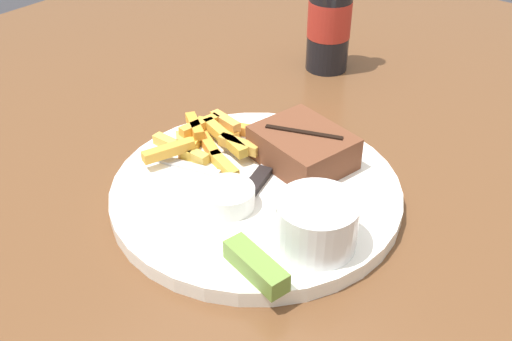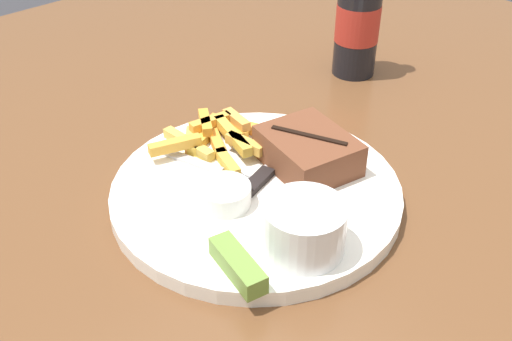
{
  "view_description": "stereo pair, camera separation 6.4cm",
  "coord_description": "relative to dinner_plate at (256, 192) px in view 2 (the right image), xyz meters",
  "views": [
    {
      "loc": [
        0.33,
        -0.4,
        1.19
      ],
      "look_at": [
        0.0,
        0.0,
        0.82
      ],
      "focal_mm": 42.0,
      "sensor_mm": 36.0,
      "label": 1
    },
    {
      "loc": [
        0.38,
        -0.36,
        1.19
      ],
      "look_at": [
        0.0,
        0.0,
        0.82
      ],
      "focal_mm": 42.0,
      "sensor_mm": 36.0,
      "label": 2
    }
  ],
  "objects": [
    {
      "name": "dining_table",
      "position": [
        0.0,
        0.0,
        -0.07
      ],
      "size": [
        1.45,
        1.59,
        0.78
      ],
      "color": "brown",
      "rests_on": "ground_plane"
    },
    {
      "name": "dinner_plate",
      "position": [
        0.0,
        0.0,
        0.0
      ],
      "size": [
        0.32,
        0.32,
        0.02
      ],
      "color": "white",
      "rests_on": "dining_table"
    },
    {
      "name": "steak_portion",
      "position": [
        0.01,
        0.07,
        0.03
      ],
      "size": [
        0.12,
        0.11,
        0.04
      ],
      "color": "brown",
      "rests_on": "dinner_plate"
    },
    {
      "name": "fries_pile",
      "position": [
        -0.09,
        0.02,
        0.02
      ],
      "size": [
        0.13,
        0.14,
        0.02
      ],
      "color": "gold",
      "rests_on": "dinner_plate"
    },
    {
      "name": "coleslaw_cup",
      "position": [
        0.1,
        -0.04,
        0.04
      ],
      "size": [
        0.08,
        0.08,
        0.05
      ],
      "color": "white",
      "rests_on": "dinner_plate"
    },
    {
      "name": "dipping_sauce_cup",
      "position": [
        -0.0,
        -0.05,
        0.02
      ],
      "size": [
        0.06,
        0.06,
        0.02
      ],
      "color": "silver",
      "rests_on": "dinner_plate"
    },
    {
      "name": "pickle_spear",
      "position": [
        0.09,
        -0.1,
        0.02
      ],
      "size": [
        0.08,
        0.04,
        0.02
      ],
      "color": "olive",
      "rests_on": "dinner_plate"
    },
    {
      "name": "fork_utensil",
      "position": [
        -0.08,
        -0.02,
        0.01
      ],
      "size": [
        0.13,
        0.05,
        0.0
      ],
      "rotation": [
        0.0,
        0.0,
        6.56
      ],
      "color": "#B7B7BC",
      "rests_on": "dinner_plate"
    },
    {
      "name": "knife_utensil",
      "position": [
        -0.01,
        0.04,
        0.01
      ],
      "size": [
        0.06,
        0.16,
        0.01
      ],
      "rotation": [
        0.0,
        0.0,
        1.83
      ],
      "color": "#B7B7BC",
      "rests_on": "dinner_plate"
    },
    {
      "name": "beer_bottle",
      "position": [
        -0.13,
        0.32,
        0.07
      ],
      "size": [
        0.06,
        0.06,
        0.23
      ],
      "color": "black",
      "rests_on": "dining_table"
    }
  ]
}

